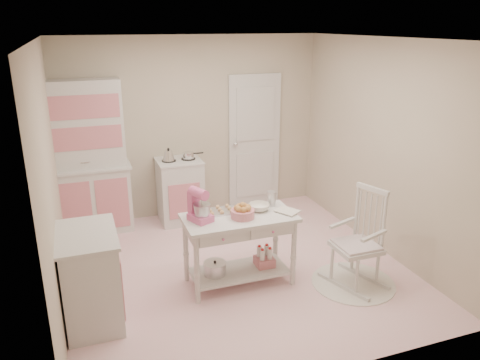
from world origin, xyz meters
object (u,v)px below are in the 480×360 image
at_px(hutch, 89,159).
at_px(stove, 180,190).
at_px(rocking_chair, 357,238).
at_px(work_table, 239,250).
at_px(bread_basket, 243,214).
at_px(base_cabinet, 91,277).
at_px(stand_mixer, 200,206).

relative_size(hutch, stove, 2.26).
relative_size(rocking_chair, work_table, 0.92).
bearing_deg(work_table, bread_basket, -68.20).
bearing_deg(bread_basket, hutch, 125.45).
distance_m(stove, bread_basket, 2.02).
distance_m(base_cabinet, work_table, 1.57).
xyz_separation_m(stove, stand_mixer, (-0.20, -1.90, 0.51)).
xyz_separation_m(base_cabinet, work_table, (1.55, 0.17, -0.06)).
height_order(stove, bread_basket, stove).
bearing_deg(hutch, rocking_chair, -42.91).
relative_size(hutch, work_table, 1.73).
bearing_deg(stove, work_table, -83.47).
distance_m(rocking_chair, work_table, 1.28).
distance_m(hutch, rocking_chair, 3.59).
relative_size(base_cabinet, bread_basket, 3.68).
relative_size(stove, bread_basket, 3.68).
xyz_separation_m(base_cabinet, rocking_chair, (2.74, -0.28, 0.09)).
bearing_deg(bread_basket, rocking_chair, -18.93).
distance_m(hutch, bread_basket, 2.49).
distance_m(hutch, base_cabinet, 2.22).
height_order(stove, stand_mixer, stand_mixer).
bearing_deg(hutch, base_cabinet, -93.61).
relative_size(base_cabinet, stand_mixer, 2.71).
height_order(work_table, stand_mixer, stand_mixer).
distance_m(stove, stand_mixer, 1.98).
bearing_deg(rocking_chair, stove, 101.78).
bearing_deg(stove, rocking_chair, -59.34).
relative_size(stove, work_table, 0.77).
xyz_separation_m(hutch, base_cabinet, (-0.13, -2.14, -0.58)).
xyz_separation_m(stove, base_cabinet, (-1.33, -2.09, 0.00)).
xyz_separation_m(base_cabinet, stand_mixer, (1.13, 0.19, 0.51)).
height_order(hutch, work_table, hutch).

